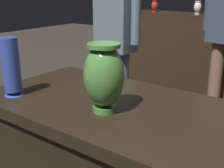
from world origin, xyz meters
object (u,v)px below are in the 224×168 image
at_px(vase_centerpiece, 105,76).
at_px(visitor_near_left, 116,32).
at_px(shelf_vase_far_left, 155,6).
at_px(vase_tall_behind, 11,67).
at_px(shelf_vase_left, 198,7).

relative_size(vase_centerpiece, visitor_near_left, 0.17).
distance_m(vase_centerpiece, shelf_vase_far_left, 2.51).
bearing_deg(shelf_vase_far_left, vase_centerpiece, -65.41).
relative_size(vase_tall_behind, shelf_vase_left, 1.93).
height_order(vase_centerpiece, vase_tall_behind, vase_centerpiece).
distance_m(vase_tall_behind, visitor_near_left, 1.18).
xyz_separation_m(shelf_vase_far_left, visitor_near_left, (0.33, -1.23, -0.13)).
xyz_separation_m(vase_centerpiece, vase_tall_behind, (-0.45, -0.10, -0.02)).
bearing_deg(shelf_vase_far_left, visitor_near_left, -74.78).
distance_m(vase_centerpiece, visitor_near_left, 1.27).
relative_size(vase_centerpiece, shelf_vase_left, 2.00).
bearing_deg(shelf_vase_far_left, shelf_vase_left, -1.65).
relative_size(vase_tall_behind, shelf_vase_far_left, 2.10).
xyz_separation_m(vase_centerpiece, shelf_vase_left, (-0.52, 2.27, 0.12)).
xyz_separation_m(shelf_vase_left, visitor_near_left, (-0.19, -1.22, -0.14)).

